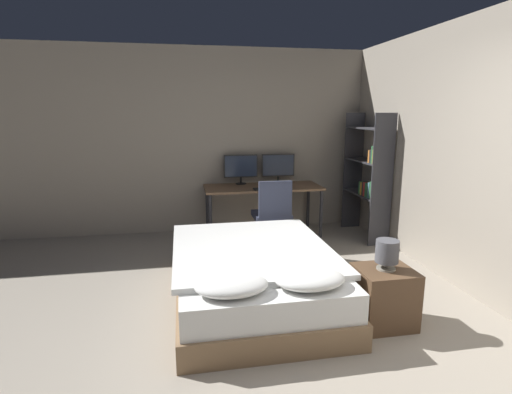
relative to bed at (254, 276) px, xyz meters
The scene contains 13 objects.
ground_plane 1.31m from the bed, 74.55° to the right, with size 20.00×20.00×0.00m, color #9E9384.
wall_back 2.75m from the bed, 82.20° to the left, with size 12.00×0.06×2.70m.
wall_side_right 2.44m from the bed, ahead, with size 0.06×12.00×2.70m.
bed is the anchor object (origin of this frame).
nightstand 1.18m from the bed, 31.25° to the right, with size 0.46×0.42×0.49m.
bedside_lamp 1.24m from the bed, 31.25° to the right, with size 0.19×0.19×0.25m.
desk 2.19m from the bed, 76.07° to the left, with size 1.68×0.70×0.72m.
monitor_left 2.45m from the bed, 84.31° to the left, with size 0.50×0.16×0.44m.
monitor_right 2.57m from the bed, 71.02° to the left, with size 0.50×0.16×0.44m.
keyboard 1.97m from the bed, 74.32° to the left, with size 0.36×0.13×0.02m.
computer_mouse 2.06m from the bed, 66.85° to the left, with size 0.07×0.05×0.04m.
office_chair 1.46m from the bed, 70.07° to the left, with size 0.52×0.52×0.95m.
bookshelf 2.66m from the bed, 40.27° to the left, with size 0.30×0.94×1.77m.
Camera 1 is at (-0.98, -2.24, 1.78)m, focal length 28.00 mm.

